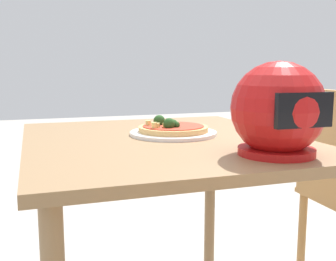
# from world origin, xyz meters

# --- Properties ---
(dining_table) EXTENTS (0.89, 1.03, 0.75)m
(dining_table) POSITION_xyz_m (0.00, 0.00, 0.66)
(dining_table) COLOR olive
(dining_table) RESTS_ON ground
(pizza_plate) EXTENTS (0.30, 0.30, 0.01)m
(pizza_plate) POSITION_xyz_m (-0.05, -0.05, 0.76)
(pizza_plate) COLOR white
(pizza_plate) RESTS_ON dining_table
(pizza) EXTENTS (0.24, 0.24, 0.05)m
(pizza) POSITION_xyz_m (-0.05, -0.04, 0.78)
(pizza) COLOR tan
(pizza) RESTS_ON pizza_plate
(motorcycle_helmet) EXTENTS (0.25, 0.25, 0.25)m
(motorcycle_helmet) POSITION_xyz_m (-0.21, 0.36, 0.87)
(motorcycle_helmet) COLOR #B21414
(motorcycle_helmet) RESTS_ON dining_table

